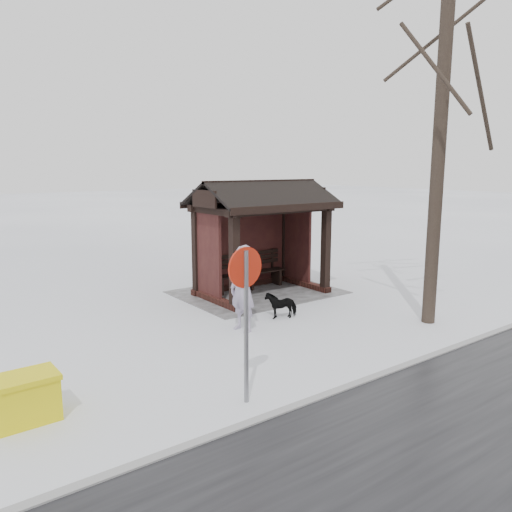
{
  "coord_description": "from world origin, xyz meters",
  "views": [
    {
      "loc": [
        7.98,
        10.56,
        3.43
      ],
      "look_at": [
        0.79,
        0.8,
        1.26
      ],
      "focal_mm": 35.0,
      "sensor_mm": 36.0,
      "label": 1
    }
  ],
  "objects_px": {
    "dog": "(281,305)",
    "road_sign": "(245,292)",
    "pedestrian": "(243,289)",
    "grit_bin": "(25,398)",
    "tree_near": "(446,30)",
    "bus_shelter": "(259,214)"
  },
  "relations": [
    {
      "from": "tree_near",
      "to": "grit_bin",
      "type": "height_order",
      "value": "tree_near"
    },
    {
      "from": "tree_near",
      "to": "pedestrian",
      "type": "xyz_separation_m",
      "value": [
        3.67,
        -1.98,
        -5.24
      ]
    },
    {
      "from": "bus_shelter",
      "to": "pedestrian",
      "type": "height_order",
      "value": "bus_shelter"
    },
    {
      "from": "bus_shelter",
      "to": "grit_bin",
      "type": "bearing_deg",
      "value": 29.2
    },
    {
      "from": "dog",
      "to": "road_sign",
      "type": "distance_m",
      "value": 4.48
    },
    {
      "from": "tree_near",
      "to": "dog",
      "type": "distance_m",
      "value": 6.72
    },
    {
      "from": "pedestrian",
      "to": "road_sign",
      "type": "relative_size",
      "value": 0.79
    },
    {
      "from": "grit_bin",
      "to": "pedestrian",
      "type": "bearing_deg",
      "value": -164.08
    },
    {
      "from": "road_sign",
      "to": "dog",
      "type": "bearing_deg",
      "value": -141.09
    },
    {
      "from": "tree_near",
      "to": "road_sign",
      "type": "xyz_separation_m",
      "value": [
        5.51,
        0.71,
        -4.48
      ]
    },
    {
      "from": "dog",
      "to": "road_sign",
      "type": "xyz_separation_m",
      "value": [
        3.07,
        2.95,
        1.38
      ]
    },
    {
      "from": "road_sign",
      "to": "tree_near",
      "type": "bearing_deg",
      "value": -177.49
    },
    {
      "from": "grit_bin",
      "to": "road_sign",
      "type": "relative_size",
      "value": 0.38
    },
    {
      "from": "bus_shelter",
      "to": "grit_bin",
      "type": "height_order",
      "value": "bus_shelter"
    },
    {
      "from": "grit_bin",
      "to": "tree_near",
      "type": "bearing_deg",
      "value": 174.94
    },
    {
      "from": "grit_bin",
      "to": "dog",
      "type": "bearing_deg",
      "value": -165.21
    },
    {
      "from": "tree_near",
      "to": "grit_bin",
      "type": "distance_m",
      "value": 10.12
    },
    {
      "from": "road_sign",
      "to": "bus_shelter",
      "type": "bearing_deg",
      "value": -133.18
    },
    {
      "from": "pedestrian",
      "to": "bus_shelter",
      "type": "bearing_deg",
      "value": 127.66
    },
    {
      "from": "dog",
      "to": "pedestrian",
      "type": "bearing_deg",
      "value": -60.5
    },
    {
      "from": "bus_shelter",
      "to": "grit_bin",
      "type": "distance_m",
      "value": 7.96
    },
    {
      "from": "tree_near",
      "to": "dog",
      "type": "relative_size",
      "value": 12.73
    }
  ]
}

